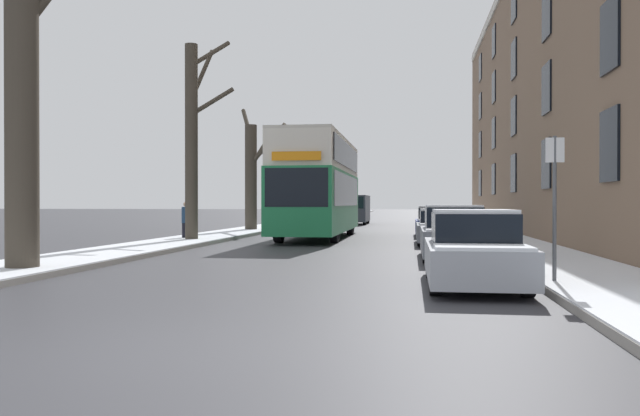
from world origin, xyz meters
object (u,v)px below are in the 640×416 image
object	(u,v)px
parked_car_0	(474,251)
oncoming_van	(354,209)
bare_tree_left_1	(193,137)
parked_car_3	(436,223)
bare_tree_left_0	(24,102)
pedestrian_left_sidewalk	(186,220)
street_sign_post	(555,202)
parked_car_1	(453,235)
parked_car_2	(442,228)
double_decker_bus	(319,183)
bare_tree_left_2	(252,173)

from	to	relation	value
parked_car_0	oncoming_van	distance (m)	34.53
bare_tree_left_1	parked_car_3	size ratio (longest dim) A/B	1.92
parked_car_3	bare_tree_left_0	bearing A→B (deg)	-119.29
parked_car_0	pedestrian_left_sidewalk	xyz separation A→B (m)	(-10.15, 12.30, 0.23)
parked_car_3	pedestrian_left_sidewalk	bearing A→B (deg)	-152.60
bare_tree_left_1	parked_car_3	bearing A→B (deg)	32.27
street_sign_post	parked_car_1	bearing A→B (deg)	103.22
bare_tree_left_0	parked_car_2	world-z (taller)	bare_tree_left_0
bare_tree_left_0	parked_car_0	bearing A→B (deg)	-3.95
parked_car_1	parked_car_3	distance (m)	11.93
parked_car_0	parked_car_1	bearing A→B (deg)	90.00
double_decker_bus	bare_tree_left_0	bearing A→B (deg)	-106.23
bare_tree_left_2	parked_car_3	distance (m)	10.40
bare_tree_left_2	parked_car_3	xyz separation A→B (m)	(9.58, -3.15, -2.51)
bare_tree_left_1	bare_tree_left_2	world-z (taller)	bare_tree_left_1
bare_tree_left_2	pedestrian_left_sidewalk	world-z (taller)	bare_tree_left_2
pedestrian_left_sidewalk	oncoming_van	bearing A→B (deg)	49.52
oncoming_van	pedestrian_left_sidewalk	distance (m)	22.35
street_sign_post	double_decker_bus	bearing A→B (deg)	112.69
bare_tree_left_2	street_sign_post	distance (m)	23.71
parked_car_0	street_sign_post	xyz separation A→B (m)	(1.38, -0.25, 0.91)
oncoming_van	pedestrian_left_sidewalk	xyz separation A→B (m)	(-4.83, -21.82, -0.28)
parked_car_0	oncoming_van	xyz separation A→B (m)	(-5.31, 34.12, 0.51)
parked_car_1	parked_car_3	xyz separation A→B (m)	(-0.00, 11.93, -0.03)
parked_car_1	parked_car_2	xyz separation A→B (m)	(-0.00, 6.32, -0.06)
bare_tree_left_2	parked_car_0	bearing A→B (deg)	-65.16
double_decker_bus	parked_car_0	xyz separation A→B (m)	(5.18, -15.43, -1.81)
parked_car_0	bare_tree_left_0	bearing A→B (deg)	176.05
parked_car_0	oncoming_van	bearing A→B (deg)	98.85
parked_car_0	pedestrian_left_sidewalk	size ratio (longest dim) A/B	2.52
parked_car_1	oncoming_van	distance (m)	28.98
parked_car_3	pedestrian_left_sidewalk	xyz separation A→B (m)	(-10.15, -5.26, 0.23)
pedestrian_left_sidewalk	street_sign_post	world-z (taller)	street_sign_post
street_sign_post	bare_tree_left_1	bearing A→B (deg)	132.91
parked_car_1	street_sign_post	size ratio (longest dim) A/B	1.55
parked_car_1	parked_car_2	distance (m)	6.32
street_sign_post	oncoming_van	bearing A→B (deg)	101.02
bare_tree_left_2	double_decker_bus	xyz separation A→B (m)	(4.41, -5.27, -0.70)
bare_tree_left_0	double_decker_bus	xyz separation A→B (m)	(4.30, 14.78, -1.28)
parked_car_3	oncoming_van	distance (m)	17.40
double_decker_bus	parked_car_3	bearing A→B (deg)	22.30
parked_car_0	parked_car_2	bearing A→B (deg)	90.00
bare_tree_left_0	street_sign_post	distance (m)	11.12
bare_tree_left_2	parked_car_2	bearing A→B (deg)	-42.43
bare_tree_left_0	double_decker_bus	bearing A→B (deg)	73.77
double_decker_bus	oncoming_van	distance (m)	18.73
street_sign_post	parked_car_0	bearing A→B (deg)	169.59
pedestrian_left_sidewalk	street_sign_post	size ratio (longest dim) A/B	0.59
bare_tree_left_2	parked_car_3	bearing A→B (deg)	-18.19
bare_tree_left_0	parked_car_1	distance (m)	11.13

